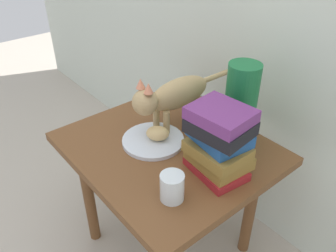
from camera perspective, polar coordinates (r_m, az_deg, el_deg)
ground_plane at (r=1.57m, az=-0.00°, el=-18.62°), size 6.00×6.00×0.00m
side_table at (r=1.25m, az=-0.00°, el=-5.98°), size 0.69×0.60×0.52m
plate at (r=1.21m, az=-2.48°, el=-2.40°), size 0.22×0.22×0.01m
bread_roll at (r=1.19m, az=-1.73°, el=-1.22°), size 0.10×0.10×0.05m
cat at (r=1.23m, az=0.84°, el=5.09°), size 0.09×0.48×0.23m
book_stack at (r=1.04m, az=8.45°, el=-2.53°), size 0.20×0.17×0.23m
green_vase at (r=1.18m, az=11.93°, el=3.54°), size 0.11×0.11×0.29m
candle_jar at (r=0.98m, az=0.68°, el=-10.30°), size 0.07×0.07×0.08m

